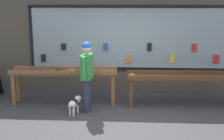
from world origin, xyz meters
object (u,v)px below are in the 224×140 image
display_table_right (181,79)px  person_browsing (87,71)px  small_dog (74,103)px  display_table_left (64,75)px

display_table_right → person_browsing: bearing=-166.1°
person_browsing → small_dog: size_ratio=3.09×
display_table_left → person_browsing: (0.69, -0.59, 0.27)m
display_table_left → small_dog: display_table_left is taller
display_table_left → person_browsing: bearing=-40.4°
small_dog → display_table_right: bearing=-56.3°
small_dog → display_table_left: bearing=44.1°
display_table_left → display_table_right: size_ratio=1.00×
person_browsing → small_dog: 0.83m
display_table_left → display_table_right: bearing=-0.0°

